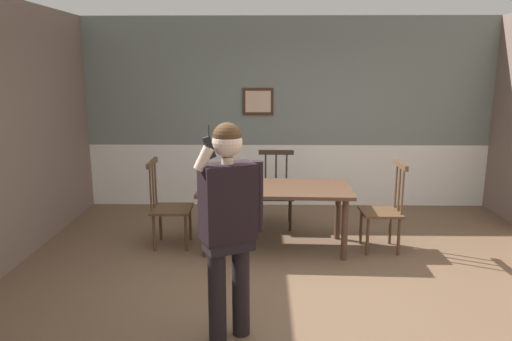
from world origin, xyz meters
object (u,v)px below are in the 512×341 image
at_px(chair_at_table_head, 168,206).
at_px(person_figure, 229,218).
at_px(dining_table, 275,194).
at_px(chair_near_window, 276,192).

xyz_separation_m(chair_at_table_head, person_figure, (0.87, -1.97, 0.50)).
height_order(dining_table, chair_at_table_head, chair_at_table_head).
relative_size(dining_table, chair_near_window, 1.78).
bearing_deg(chair_near_window, person_figure, 82.66).
bearing_deg(person_figure, dining_table, -128.71).
relative_size(dining_table, chair_at_table_head, 1.71).
bearing_deg(dining_table, chair_at_table_head, 177.90).
bearing_deg(chair_near_window, dining_table, 89.34).
xyz_separation_m(dining_table, person_figure, (-0.40, -1.92, 0.34)).
distance_m(dining_table, chair_near_window, 0.84).
bearing_deg(chair_at_table_head, dining_table, 87.12).
distance_m(chair_near_window, chair_at_table_head, 1.51).
relative_size(chair_near_window, chair_at_table_head, 0.96).
relative_size(chair_at_table_head, person_figure, 0.61).
relative_size(dining_table, person_figure, 1.04).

